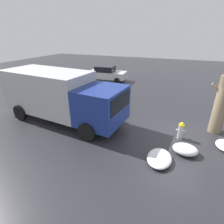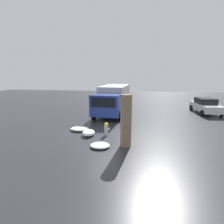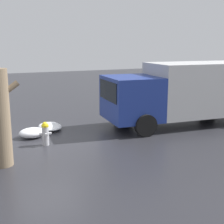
% 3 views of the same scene
% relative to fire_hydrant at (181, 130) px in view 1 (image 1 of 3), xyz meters
% --- Properties ---
extents(ground_plane, '(60.00, 60.00, 0.00)m').
position_rel_fire_hydrant_xyz_m(ground_plane, '(0.00, 0.00, -0.45)').
color(ground_plane, '#28282D').
extents(fire_hydrant, '(0.45, 0.36, 0.87)m').
position_rel_fire_hydrant_xyz_m(fire_hydrant, '(0.00, 0.00, 0.00)').
color(fire_hydrant, '#B7B7BC').
rests_on(fire_hydrant, ground_plane).
extents(tree_trunk, '(0.94, 0.62, 2.92)m').
position_rel_fire_hydrant_xyz_m(tree_trunk, '(-1.62, -1.37, 1.03)').
color(tree_trunk, '#7F6B51').
rests_on(tree_trunk, ground_plane).
extents(delivery_truck, '(7.34, 3.21, 2.78)m').
position_rel_fire_hydrant_xyz_m(delivery_truck, '(6.54, 0.39, 1.08)').
color(delivery_truck, navy).
rests_on(delivery_truck, ground_plane).
extents(parked_car, '(4.10, 2.29, 1.55)m').
position_rel_fire_hydrant_xyz_m(parked_car, '(7.92, -9.07, 0.34)').
color(parked_car, silver).
rests_on(parked_car, ground_plane).
extents(snow_pile_by_hydrant, '(1.03, 0.80, 0.39)m').
position_rel_fire_hydrant_xyz_m(snow_pile_by_hydrant, '(-0.27, 1.15, -0.25)').
color(snow_pile_by_hydrant, white).
rests_on(snow_pile_by_hydrant, ground_plane).
extents(snow_pile_curbside, '(0.96, 1.33, 0.26)m').
position_rel_fire_hydrant_xyz_m(snow_pile_curbside, '(0.67, 2.06, -0.32)').
color(snow_pile_curbside, white).
rests_on(snow_pile_curbside, ground_plane).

